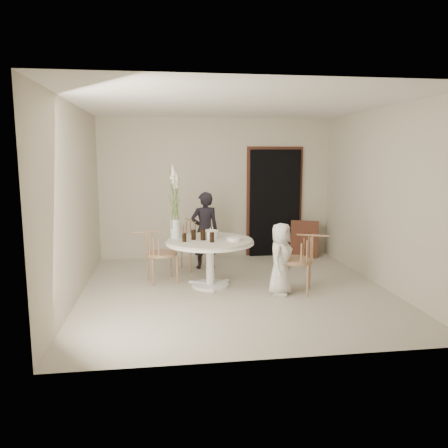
{
  "coord_description": "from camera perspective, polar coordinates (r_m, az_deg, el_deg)",
  "views": [
    {
      "loc": [
        -1.03,
        -6.19,
        1.99
      ],
      "look_at": [
        -0.13,
        0.3,
        0.96
      ],
      "focal_mm": 35.0,
      "sensor_mm": 36.0,
      "label": 1
    }
  ],
  "objects": [
    {
      "name": "cola_tumbler_a",
      "position": [
        6.55,
        -2.77,
        -1.41
      ],
      "size": [
        0.1,
        0.1,
        0.16
      ],
      "primitive_type": "cylinder",
      "rotation": [
        0.0,
        0.0,
        0.38
      ],
      "color": "black",
      "rests_on": "table"
    },
    {
      "name": "girl",
      "position": [
        7.71,
        -2.53,
        -0.83
      ],
      "size": [
        0.54,
        0.4,
        1.36
      ],
      "primitive_type": "imported",
      "rotation": [
        0.0,
        0.0,
        3.3
      ],
      "color": "black",
      "rests_on": "ground"
    },
    {
      "name": "table",
      "position": [
        6.62,
        -1.84,
        -3.02
      ],
      "size": [
        1.33,
        1.33,
        0.73
      ],
      "color": "white",
      "rests_on": "ground"
    },
    {
      "name": "ground",
      "position": [
        6.59,
        1.48,
        -8.63
      ],
      "size": [
        4.5,
        4.5,
        0.0
      ],
      "primitive_type": "plane",
      "color": "beige",
      "rests_on": "ground"
    },
    {
      "name": "cola_tumbler_d",
      "position": [
        6.59,
        -4.01,
        -1.39
      ],
      "size": [
        0.09,
        0.09,
        0.15
      ],
      "primitive_type": "cylinder",
      "rotation": [
        0.0,
        0.0,
        0.3
      ],
      "color": "black",
      "rests_on": "table"
    },
    {
      "name": "doorway",
      "position": [
        8.71,
        6.64,
        2.71
      ],
      "size": [
        1.0,
        0.1,
        2.1
      ],
      "primitive_type": "cube",
      "color": "black",
      "rests_on": "ground"
    },
    {
      "name": "chair_left",
      "position": [
        6.93,
        -9.08,
        -3.22
      ],
      "size": [
        0.56,
        0.54,
        0.83
      ],
      "rotation": [
        0.0,
        0.0,
        1.81
      ],
      "color": "tan",
      "rests_on": "ground"
    },
    {
      "name": "flower_vase",
      "position": [
        6.69,
        -6.43,
        2.45
      ],
      "size": [
        0.15,
        0.15,
        1.14
      ],
      "rotation": [
        0.0,
        0.0,
        0.42
      ],
      "color": "silver",
      "rests_on": "table"
    },
    {
      "name": "picture_frame",
      "position": [
        8.74,
        10.44,
        -1.93
      ],
      "size": [
        0.56,
        0.36,
        0.72
      ],
      "primitive_type": "cube",
      "rotation": [
        -0.17,
        0.0,
        -0.39
      ],
      "color": "brown",
      "rests_on": "ground"
    },
    {
      "name": "chair_far",
      "position": [
        7.78,
        -4.05,
        -1.69
      ],
      "size": [
        0.59,
        0.61,
        0.86
      ],
      "rotation": [
        0.0,
        0.0,
        0.36
      ],
      "color": "tan",
      "rests_on": "ground"
    },
    {
      "name": "cola_tumbler_b",
      "position": [
        6.39,
        -1.59,
        -1.74
      ],
      "size": [
        0.09,
        0.09,
        0.15
      ],
      "primitive_type": "cylinder",
      "rotation": [
        0.0,
        0.0,
        0.42
      ],
      "color": "black",
      "rests_on": "table"
    },
    {
      "name": "boy",
      "position": [
        6.33,
        7.42,
        -4.54
      ],
      "size": [
        0.55,
        0.61,
        1.04
      ],
      "primitive_type": "imported",
      "rotation": [
        0.0,
        0.0,
        1.01
      ],
      "color": "white",
      "rests_on": "ground"
    },
    {
      "name": "chair_right",
      "position": [
        6.46,
        10.39,
        -3.94
      ],
      "size": [
        0.63,
        0.61,
        0.87
      ],
      "rotation": [
        0.0,
        0.0,
        -1.96
      ],
      "color": "tan",
      "rests_on": "ground"
    },
    {
      "name": "birthday_cake",
      "position": [
        6.69,
        -1.8,
        -1.37
      ],
      "size": [
        0.25,
        0.25,
        0.17
      ],
      "rotation": [
        0.0,
        0.0,
        -0.11
      ],
      "color": "white",
      "rests_on": "table"
    },
    {
      "name": "room_shell",
      "position": [
        6.29,
        1.54,
        5.59
      ],
      "size": [
        4.5,
        4.5,
        4.5
      ],
      "color": "white",
      "rests_on": "ground"
    },
    {
      "name": "cola_tumbler_c",
      "position": [
        6.45,
        -5.21,
        -1.74
      ],
      "size": [
        0.08,
        0.08,
        0.13
      ],
      "primitive_type": "cylinder",
      "rotation": [
        0.0,
        0.0,
        0.4
      ],
      "color": "black",
      "rests_on": "table"
    },
    {
      "name": "door_trim",
      "position": [
        8.75,
        6.58,
        3.13
      ],
      "size": [
        1.12,
        0.03,
        2.22
      ],
      "primitive_type": "cube",
      "color": "brown",
      "rests_on": "ground"
    },
    {
      "name": "plate_stack",
      "position": [
        6.51,
        1.3,
        -1.97
      ],
      "size": [
        0.23,
        0.23,
        0.05
      ],
      "primitive_type": "cylinder",
      "rotation": [
        0.0,
        0.0,
        0.12
      ],
      "color": "white",
      "rests_on": "table"
    }
  ]
}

